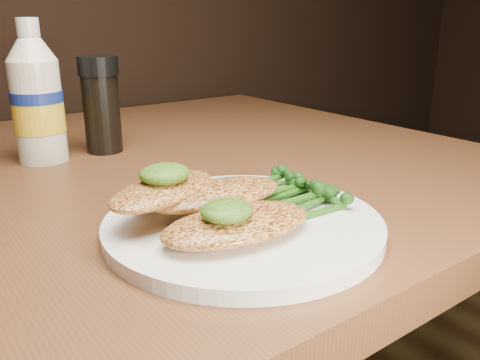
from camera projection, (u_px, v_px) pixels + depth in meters
plate at (243, 224)px, 0.44m from camera, size 0.25×0.25×0.01m
chicken_front at (237, 224)px, 0.40m from camera, size 0.14×0.08×0.02m
chicken_mid at (217, 194)px, 0.44m from camera, size 0.13×0.07×0.02m
chicken_back at (163, 190)px, 0.43m from camera, size 0.13×0.10×0.02m
pesto_front at (226, 211)px, 0.39m from camera, size 0.05×0.05×0.02m
pesto_back at (164, 174)px, 0.43m from camera, size 0.05×0.04×0.02m
broccolini_bundle at (278, 195)px, 0.47m from camera, size 0.14×0.11×0.02m
mayo_bottle at (36, 92)px, 0.63m from camera, size 0.08×0.08×0.18m
pepper_grinder at (101, 105)px, 0.69m from camera, size 0.06×0.06×0.13m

